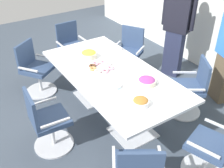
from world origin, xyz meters
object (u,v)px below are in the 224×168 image
at_px(office_chair_1, 129,55).
at_px(office_chair_3, 36,71).
at_px(plate_stack, 113,85).
at_px(snack_bowl_candy_mix, 147,81).
at_px(office_chair_6, 213,150).
at_px(snack_bowl_chips_yellow, 89,54).
at_px(person_standing_0, 177,26).
at_px(snack_bowl_pretzels, 141,102).
at_px(napkin_pile, 114,49).
at_px(conference_table, 112,80).
at_px(donut_platter, 101,67).
at_px(office_chair_0, 190,90).
at_px(office_chair_4, 47,123).
at_px(office_chair_2, 72,49).

height_order(office_chair_1, office_chair_3, same).
bearing_deg(plate_stack, snack_bowl_candy_mix, 65.66).
distance_m(office_chair_1, snack_bowl_candy_mix, 1.60).
xyz_separation_m(office_chair_6, snack_bowl_candy_mix, (-1.11, -0.11, 0.39)).
relative_size(snack_bowl_chips_yellow, plate_stack, 1.16).
distance_m(office_chair_1, person_standing_0, 1.02).
distance_m(office_chair_6, plate_stack, 1.45).
bearing_deg(office_chair_6, snack_bowl_pretzels, 103.06).
height_order(office_chair_1, napkin_pile, office_chair_1).
relative_size(office_chair_3, snack_bowl_pretzels, 4.43).
bearing_deg(napkin_pile, plate_stack, -34.25).
height_order(conference_table, donut_platter, donut_platter).
relative_size(office_chair_0, snack_bowl_candy_mix, 3.66).
distance_m(conference_table, office_chair_4, 1.13).
bearing_deg(snack_bowl_pretzels, conference_table, 170.74).
xyz_separation_m(conference_table, office_chair_4, (0.14, -1.10, -0.22)).
relative_size(office_chair_6, napkin_pile, 4.67).
xyz_separation_m(snack_bowl_candy_mix, napkin_pile, (-1.09, 0.19, -0.01)).
distance_m(office_chair_6, person_standing_0, 2.48).
bearing_deg(plate_stack, office_chair_0, 76.40).
bearing_deg(office_chair_6, office_chair_1, 58.29).
bearing_deg(office_chair_0, plate_stack, 109.84).
bearing_deg(office_chair_6, office_chair_4, 116.17).
distance_m(office_chair_1, office_chair_4, 2.28).
distance_m(office_chair_4, snack_bowl_chips_yellow, 1.34).
distance_m(donut_platter, napkin_pile, 0.62).
bearing_deg(office_chair_0, donut_platter, 87.13).
relative_size(person_standing_0, napkin_pile, 9.56).
height_order(office_chair_6, napkin_pile, office_chair_6).
xyz_separation_m(office_chair_1, office_chair_4, (1.00, -2.05, 0.00)).
relative_size(office_chair_0, office_chair_6, 1.00).
height_order(office_chair_1, donut_platter, office_chair_1).
distance_m(office_chair_0, snack_bowl_candy_mix, 0.90).
bearing_deg(plate_stack, person_standing_0, 111.41).
distance_m(office_chair_0, office_chair_6, 1.22).
relative_size(snack_bowl_chips_yellow, donut_platter, 0.67).
relative_size(person_standing_0, snack_bowl_candy_mix, 7.49).
xyz_separation_m(office_chair_0, office_chair_2, (-2.30, -0.88, 0.00)).
bearing_deg(office_chair_0, office_chair_2, 54.38).
height_order(person_standing_0, snack_bowl_candy_mix, person_standing_0).
xyz_separation_m(office_chair_1, office_chair_2, (-0.82, -0.81, 0.00)).
xyz_separation_m(person_standing_0, snack_bowl_chips_yellow, (-0.20, -1.70, -0.17)).
bearing_deg(office_chair_4, office_chair_1, 119.59).
height_order(office_chair_2, snack_bowl_pretzels, office_chair_2).
bearing_deg(conference_table, plate_stack, -30.78).
bearing_deg(snack_bowl_chips_yellow, person_standing_0, 83.36).
xyz_separation_m(person_standing_0, snack_bowl_candy_mix, (0.91, -1.42, -0.19)).
distance_m(office_chair_3, snack_bowl_chips_yellow, 1.04).
relative_size(snack_bowl_candy_mix, napkin_pile, 1.28).
distance_m(office_chair_2, office_chair_4, 2.21).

